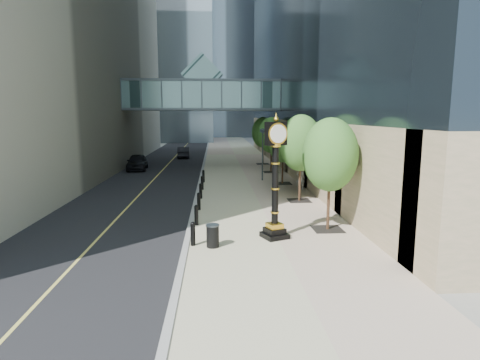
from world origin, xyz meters
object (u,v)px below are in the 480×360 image
(car_near, at_px, (137,162))
(trash_bin, at_px, (213,236))
(street_clock, at_px, (275,187))
(car_far, at_px, (184,152))
(pedestrian, at_px, (301,178))

(car_near, bearing_deg, trash_bin, -77.67)
(street_clock, distance_m, trash_bin, 3.49)
(car_near, height_order, car_far, car_near)
(trash_bin, xyz_separation_m, car_near, (-7.67, 24.51, 0.30))
(pedestrian, xyz_separation_m, car_far, (-10.30, 23.44, -0.20))
(street_clock, relative_size, pedestrian, 3.14)
(car_near, xyz_separation_m, car_far, (3.75, 11.52, -0.10))
(pedestrian, xyz_separation_m, car_near, (-14.04, 11.92, -0.10))
(street_clock, bearing_deg, pedestrian, 50.04)
(pedestrian, bearing_deg, trash_bin, 74.57)
(car_far, bearing_deg, street_clock, 97.79)
(pedestrian, distance_m, car_far, 25.60)
(pedestrian, bearing_deg, car_far, -54.86)
(street_clock, height_order, car_near, street_clock)
(pedestrian, bearing_deg, car_near, -28.91)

